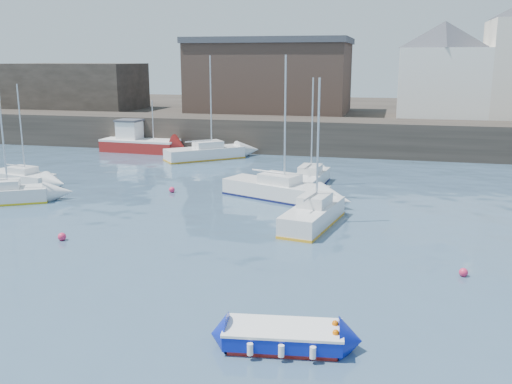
% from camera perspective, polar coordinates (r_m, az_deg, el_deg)
% --- Properties ---
extents(water, '(220.00, 220.00, 0.00)m').
position_cam_1_polar(water, '(19.53, -8.55, -12.19)').
color(water, '#2D4760').
rests_on(water, ground).
extents(quay_wall, '(90.00, 5.00, 3.00)m').
position_cam_1_polar(quay_wall, '(52.18, 6.01, 5.61)').
color(quay_wall, '#28231E').
rests_on(quay_wall, ground).
extents(land_strip, '(90.00, 32.00, 2.80)m').
position_cam_1_polar(land_strip, '(69.96, 8.03, 7.39)').
color(land_strip, '#28231E').
rests_on(land_strip, ground).
extents(bldg_east_d, '(11.14, 11.14, 8.95)m').
position_cam_1_polar(bldg_east_d, '(57.93, 18.14, 11.61)').
color(bldg_east_d, white).
rests_on(bldg_east_d, land_strip).
extents(warehouse, '(16.40, 10.40, 7.60)m').
position_cam_1_polar(warehouse, '(60.68, 1.45, 11.58)').
color(warehouse, '#3D2D26').
rests_on(warehouse, land_strip).
extents(bldg_west, '(14.00, 8.00, 5.00)m').
position_cam_1_polar(bldg_west, '(67.98, -17.48, 10.05)').
color(bldg_west, '#353028').
rests_on(bldg_west, land_strip).
extents(blue_dinghy, '(3.66, 2.06, 0.67)m').
position_cam_1_polar(blue_dinghy, '(17.30, 2.73, -14.19)').
color(blue_dinghy, maroon).
rests_on(blue_dinghy, ground).
extents(fishing_boat, '(7.21, 3.05, 4.69)m').
position_cam_1_polar(fishing_boat, '(53.44, -11.70, 4.95)').
color(fishing_boat, maroon).
rests_on(fishing_boat, ground).
extents(sailboat_b, '(6.95, 4.44, 8.54)m').
position_cam_1_polar(sailboat_b, '(34.79, 1.99, 0.29)').
color(sailboat_b, silver).
rests_on(sailboat_b, ground).
extents(sailboat_c, '(2.79, 5.86, 7.42)m').
position_cam_1_polar(sailboat_c, '(29.19, 5.73, -2.28)').
color(sailboat_c, silver).
rests_on(sailboat_c, ground).
extents(sailboat_e, '(5.46, 2.83, 6.72)m').
position_cam_1_polar(sailboat_e, '(41.94, -22.48, 1.35)').
color(sailboat_e, silver).
rests_on(sailboat_e, ground).
extents(sailboat_f, '(2.23, 5.62, 7.14)m').
position_cam_1_polar(sailboat_f, '(38.08, 5.34, 1.29)').
color(sailboat_f, silver).
rests_on(sailboat_f, ground).
extents(sailboat_h, '(6.45, 5.95, 8.58)m').
position_cam_1_polar(sailboat_h, '(48.50, -5.13, 3.93)').
color(sailboat_h, silver).
rests_on(sailboat_h, ground).
extents(buoy_near, '(0.39, 0.39, 0.39)m').
position_cam_1_polar(buoy_near, '(28.38, -18.81, -4.59)').
color(buoy_near, '#D82652').
rests_on(buoy_near, ground).
extents(buoy_mid, '(0.35, 0.35, 0.35)m').
position_cam_1_polar(buoy_mid, '(24.03, 20.00, -7.91)').
color(buoy_mid, '#D82652').
rests_on(buoy_mid, ground).
extents(buoy_far, '(0.38, 0.38, 0.38)m').
position_cam_1_polar(buoy_far, '(36.76, -8.40, -0.03)').
color(buoy_far, '#D82652').
rests_on(buoy_far, ground).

